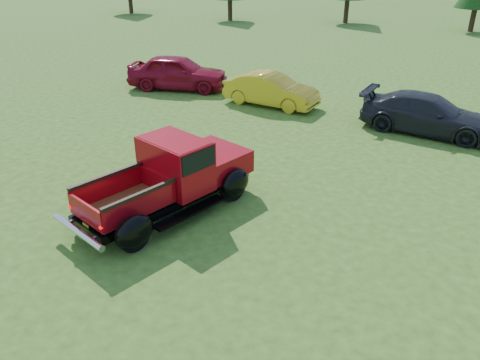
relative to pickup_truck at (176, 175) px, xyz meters
The scene contains 5 objects.
ground 2.06m from the pickup_truck, 15.51° to the right, with size 120.00×120.00×0.00m, color #304D16.
pickup_truck is the anchor object (origin of this frame).
show_car_red 10.09m from the pickup_truck, 117.56° to the left, with size 1.68×4.17×1.42m, color maroon.
show_car_yellow 8.15m from the pickup_truck, 91.95° to the left, with size 1.26×3.62×1.19m, color gold.
show_car_grey 8.96m from the pickup_truck, 53.51° to the left, with size 1.72×4.24×1.23m, color black.
Camera 1 is at (2.98, -7.99, 5.52)m, focal length 35.00 mm.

